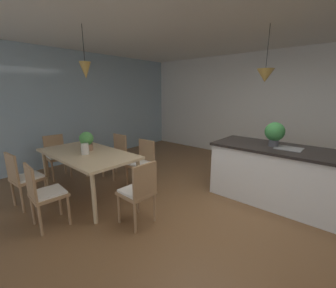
{
  "coord_description": "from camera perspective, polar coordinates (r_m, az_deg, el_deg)",
  "views": [
    {
      "loc": [
        1.29,
        -2.51,
        1.73
      ],
      "look_at": [
        -0.85,
        -0.07,
        0.95
      ],
      "focal_mm": 23.29,
      "sensor_mm": 36.0,
      "label": 1
    }
  ],
  "objects": [
    {
      "name": "chair_far_left",
      "position": [
        4.66,
        -13.52,
        -2.58
      ],
      "size": [
        0.42,
        0.42,
        0.87
      ],
      "color": "#A87F56",
      "rests_on": "ground_plane"
    },
    {
      "name": "vase_on_dining_table",
      "position": [
        3.71,
        -20.9,
        -1.23
      ],
      "size": [
        0.12,
        0.12,
        0.17
      ],
      "color": "silver",
      "rests_on": "dining_table"
    },
    {
      "name": "potted_plant_on_island",
      "position": [
        3.75,
        26.14,
        2.7
      ],
      "size": [
        0.29,
        0.29,
        0.38
      ],
      "color": "#4C4C51",
      "rests_on": "kitchen_island"
    },
    {
      "name": "chair_far_right",
      "position": [
        4.05,
        -6.84,
        -4.71
      ],
      "size": [
        0.42,
        0.42,
        0.87
      ],
      "color": "#A87F56",
      "rests_on": "ground_plane"
    },
    {
      "name": "chair_kitchen_end",
      "position": [
        2.93,
        -7.68,
        -12.05
      ],
      "size": [
        0.41,
        0.41,
        0.87
      ],
      "color": "#A87F56",
      "rests_on": "ground_plane"
    },
    {
      "name": "chair_window_end",
      "position": [
        5.02,
        -27.07,
        -2.55
      ],
      "size": [
        0.44,
        0.44,
        0.87
      ],
      "color": "#A87F56",
      "rests_on": "ground_plane"
    },
    {
      "name": "pendant_over_island_main",
      "position": [
        3.77,
        24.08,
        16.09
      ],
      "size": [
        0.26,
        0.26,
        0.82
      ],
      "color": "black"
    },
    {
      "name": "pendant_over_table",
      "position": [
        3.72,
        -20.79,
        17.61
      ],
      "size": [
        0.17,
        0.17,
        0.77
      ],
      "color": "black"
    },
    {
      "name": "kitchen_island",
      "position": [
        3.87,
        27.83,
        -7.3
      ],
      "size": [
        2.14,
        0.87,
        0.91
      ],
      "color": "white",
      "rests_on": "ground_plane"
    },
    {
      "name": "wall_back_kitchen",
      "position": [
        5.93,
        28.91,
        8.12
      ],
      "size": [
        10.0,
        0.12,
        2.7
      ],
      "primitive_type": "cube",
      "color": "white",
      "rests_on": "ground_plane"
    },
    {
      "name": "chair_near_left",
      "position": [
        3.99,
        -33.57,
        -7.25
      ],
      "size": [
        0.43,
        0.43,
        0.87
      ],
      "color": "#A87F56",
      "rests_on": "ground_plane"
    },
    {
      "name": "dining_table",
      "position": [
        3.85,
        -20.33,
        -3.11
      ],
      "size": [
        1.79,
        0.94,
        0.76
      ],
      "color": "#D1B284",
      "rests_on": "ground_plane"
    },
    {
      "name": "ground_plane",
      "position": [
        3.32,
        12.65,
        -18.72
      ],
      "size": [
        10.0,
        8.4,
        0.04
      ],
      "primitive_type": "cube",
      "color": "brown"
    },
    {
      "name": "potted_plant_on_table",
      "position": [
        3.94,
        -20.54,
        0.81
      ],
      "size": [
        0.23,
        0.23,
        0.32
      ],
      "color": "#8C664C",
      "rests_on": "dining_table"
    },
    {
      "name": "window_wall_left_glazing",
      "position": [
        5.92,
        -23.85,
        8.63
      ],
      "size": [
        0.06,
        8.4,
        2.7
      ],
      "primitive_type": "cube",
      "color": "#9EB7C6",
      "rests_on": "ground_plane"
    },
    {
      "name": "chair_near_right",
      "position": [
        3.26,
        -29.68,
        -11.04
      ],
      "size": [
        0.43,
        0.43,
        0.87
      ],
      "color": "#A87F56",
      "rests_on": "ground_plane"
    }
  ]
}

